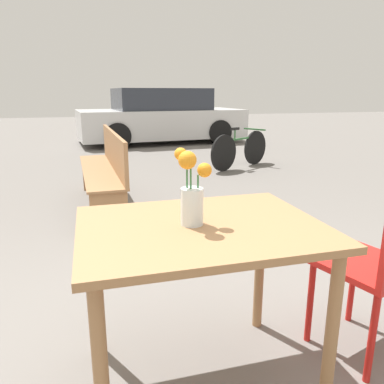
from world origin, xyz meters
name	(u,v)px	position (x,y,z in m)	size (l,w,h in m)	color
ground_plane	(200,379)	(0.00, 0.00, 0.00)	(40.00, 40.00, 0.00)	slate
table_front	(201,249)	(0.00, 0.00, 0.64)	(0.98, 0.77, 0.74)	#9E7047
flower_vase	(192,196)	(-0.04, 0.00, 0.86)	(0.14, 0.12, 0.30)	silver
cafe_chair	(384,259)	(0.85, -0.09, 0.51)	(0.49, 0.49, 0.89)	red
bench_near	(107,166)	(-0.18, 2.76, 0.48)	(0.40, 1.96, 0.85)	#9E7047
bicycle	(240,149)	(2.18, 4.52, 0.32)	(1.31, 0.76, 0.70)	black
parked_car	(161,117)	(1.60, 8.26, 0.64)	(4.22, 2.10, 1.36)	silver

